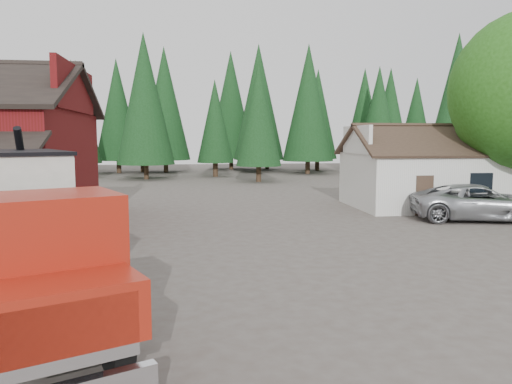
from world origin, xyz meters
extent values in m
plane|color=#4F463E|center=(0.00, 0.00, 0.00)|extent=(120.00, 120.00, 0.00)
cube|color=#5F0F14|center=(-5.00, 10.00, 6.00)|extent=(0.25, 7.00, 2.00)
cube|color=silver|center=(13.00, 13.00, 1.50)|extent=(8.00, 6.00, 3.00)
cube|color=#38281E|center=(13.00, 11.50, 3.75)|extent=(8.60, 3.42, 1.80)
cube|color=#38281E|center=(13.00, 14.50, 3.75)|extent=(8.60, 3.42, 1.80)
cube|color=silver|center=(9.00, 13.00, 3.75)|extent=(0.20, 4.20, 1.50)
cube|color=silver|center=(17.00, 13.00, 3.75)|extent=(0.20, 4.20, 1.50)
cube|color=#38281E|center=(11.50, 9.98, 1.00)|extent=(0.90, 0.06, 2.00)
cube|color=black|center=(14.50, 9.98, 1.60)|extent=(1.20, 0.06, 1.00)
sphere|color=#214F12|center=(15.80, 10.80, 5.00)|extent=(4.40, 4.40, 4.40)
cylinder|color=#382619|center=(6.00, 30.00, 0.80)|extent=(0.44, 0.44, 1.60)
cone|color=#113312|center=(6.00, 30.00, 5.90)|extent=(3.96, 3.96, 9.00)
cylinder|color=#382619|center=(22.00, 26.00, 0.80)|extent=(0.44, 0.44, 1.60)
cone|color=#113312|center=(22.00, 26.00, 6.90)|extent=(4.84, 4.84, 11.00)
cylinder|color=#382619|center=(-4.00, 34.00, 0.80)|extent=(0.44, 0.44, 1.60)
cone|color=#113312|center=(-4.00, 34.00, 7.40)|extent=(5.28, 5.28, 12.00)
cylinder|color=black|center=(-1.29, -5.10, 0.55)|extent=(0.78, 1.15, 1.10)
cylinder|color=black|center=(-3.29, -0.72, 0.55)|extent=(0.78, 1.15, 1.10)
cylinder|color=black|center=(-3.88, 0.56, 0.55)|extent=(0.78, 1.15, 1.10)
cube|color=black|center=(-3.58, -2.62, 0.95)|extent=(4.59, 8.30, 0.40)
cube|color=silver|center=(-1.64, -6.86, 1.35)|extent=(1.77, 0.88, 0.90)
cube|color=maroon|center=(-1.89, -6.31, 1.50)|extent=(2.59, 2.12, 0.85)
cube|color=maroon|center=(-2.44, -5.12, 2.06)|extent=(2.90, 2.55, 1.86)
cube|color=black|center=(-2.10, -5.85, 2.36)|extent=(1.95, 0.95, 0.90)
cube|color=black|center=(-2.85, -4.21, 2.01)|extent=(2.28, 1.13, 1.60)
cube|color=black|center=(-4.17, -1.34, 1.22)|extent=(4.74, 6.35, 0.16)
cube|color=silver|center=(-4.17, -1.34, 2.71)|extent=(3.47, 3.97, 1.60)
cone|color=silver|center=(-4.17, -1.34, 1.70)|extent=(2.92, 2.92, 0.70)
cube|color=black|center=(-4.17, -1.34, 3.53)|extent=(3.61, 4.10, 0.08)
cylinder|color=black|center=(-4.20, 0.19, 2.61)|extent=(0.55, 2.22, 3.06)
cylinder|color=silver|center=(-1.66, -4.05, 0.85)|extent=(0.93, 1.15, 0.56)
imported|color=#A1A3A8|center=(13.34, 8.26, 0.84)|extent=(6.57, 4.19, 1.69)
camera|label=1|loc=(-0.05, -13.22, 3.87)|focal=35.00mm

